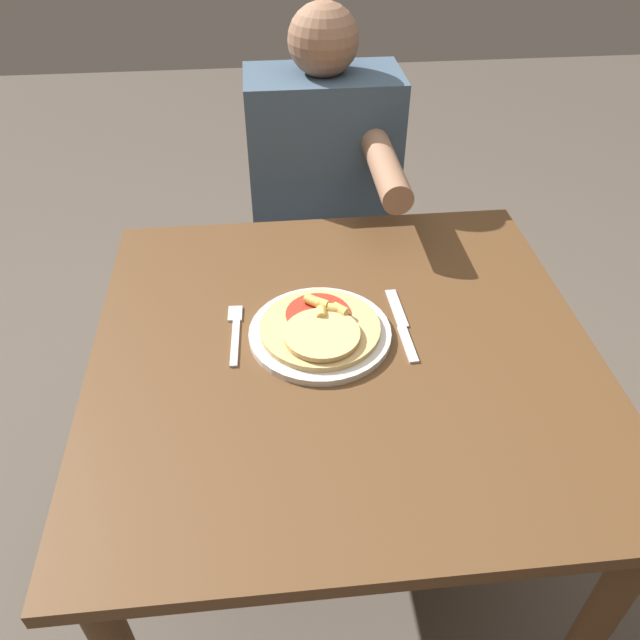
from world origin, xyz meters
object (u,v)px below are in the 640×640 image
object	(u,v)px
pizza	(321,327)
fork	(235,330)
dining_table	(342,391)
plate	(320,333)
knife	(402,325)
person_diner	(324,193)

from	to	relation	value
pizza	fork	size ratio (longest dim) A/B	1.32
dining_table	pizza	world-z (taller)	pizza
plate	knife	xyz separation A→B (m)	(0.16, 0.01, -0.00)
dining_table	plate	size ratio (longest dim) A/B	3.46
fork	knife	distance (m)	0.33
person_diner	fork	bearing A→B (deg)	-110.79
knife	dining_table	bearing A→B (deg)	-159.33
dining_table	knife	size ratio (longest dim) A/B	4.31
plate	fork	size ratio (longest dim) A/B	1.56
plate	pizza	bearing A→B (deg)	-76.51
dining_table	fork	world-z (taller)	fork
pizza	knife	world-z (taller)	pizza
plate	pizza	xyz separation A→B (m)	(0.00, -0.00, 0.02)
pizza	knife	distance (m)	0.16
dining_table	pizza	size ratio (longest dim) A/B	4.10
fork	person_diner	xyz separation A→B (m)	(0.24, 0.64, -0.06)
dining_table	person_diner	xyz separation A→B (m)	(0.04, 0.70, 0.07)
fork	person_diner	size ratio (longest dim) A/B	0.15
knife	person_diner	bearing A→B (deg)	97.39
plate	pizza	world-z (taller)	pizza
pizza	fork	distance (m)	0.17
plate	fork	distance (m)	0.17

